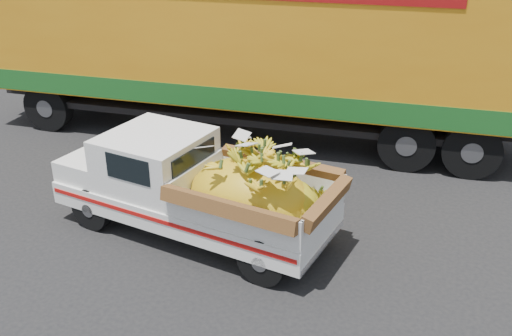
% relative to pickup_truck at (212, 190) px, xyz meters
% --- Properties ---
extents(ground, '(100.00, 100.00, 0.00)m').
position_rel_pickup_truck_xyz_m(ground, '(0.27, -0.14, -0.83)').
color(ground, black).
rests_on(ground, ground).
extents(curb, '(60.00, 0.25, 0.15)m').
position_rel_pickup_truck_xyz_m(curb, '(0.27, 6.85, -0.76)').
color(curb, gray).
rests_on(curb, ground).
extents(sidewalk, '(60.00, 4.00, 0.14)m').
position_rel_pickup_truck_xyz_m(sidewalk, '(0.27, 8.95, -0.76)').
color(sidewalk, gray).
rests_on(sidewalk, ground).
extents(pickup_truck, '(4.62, 2.38, 1.54)m').
position_rel_pickup_truck_xyz_m(pickup_truck, '(0.00, 0.00, 0.00)').
color(pickup_truck, black).
rests_on(pickup_truck, ground).
extents(semi_trailer, '(12.03, 2.97, 3.80)m').
position_rel_pickup_truck_xyz_m(semi_trailer, '(-0.87, 4.40, 1.29)').
color(semi_trailer, black).
rests_on(semi_trailer, ground).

